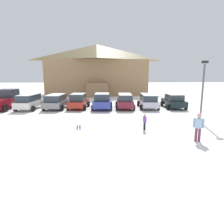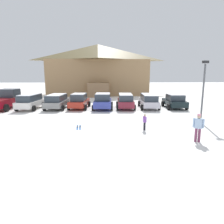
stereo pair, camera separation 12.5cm
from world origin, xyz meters
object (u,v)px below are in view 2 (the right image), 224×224
(parked_grey_wagon, at_px, (57,101))
(pickup_truck, at_px, (5,100))
(parked_blue_hatchback, at_px, (103,101))
(ski_lodge, at_px, (98,69))
(parked_black_sedan, at_px, (175,101))
(parked_red_sedan, at_px, (79,101))
(lamp_post, at_px, (203,88))
(parked_maroon_van, at_px, (125,101))
(parked_white_suv, at_px, (30,101))
(skier_child_in_purple_jacket, at_px, (145,121))
(skier_adult_in_blue_parka, at_px, (198,126))
(parked_silver_wagon, at_px, (149,100))
(pair_of_skis, at_px, (79,127))

(parked_grey_wagon, height_order, pickup_truck, pickup_truck)
(parked_blue_hatchback, relative_size, pickup_truck, 0.74)
(ski_lodge, height_order, pickup_truck, ski_lodge)
(parked_grey_wagon, distance_m, parked_black_sedan, 13.40)
(parked_black_sedan, bearing_deg, parked_red_sedan, 179.41)
(lamp_post, bearing_deg, parked_maroon_van, 129.16)
(pickup_truck, bearing_deg, parked_blue_hatchback, -3.01)
(parked_white_suv, distance_m, lamp_post, 17.51)
(ski_lodge, relative_size, parked_black_sedan, 4.68)
(skier_child_in_purple_jacket, bearing_deg, parked_maroon_van, 93.19)
(skier_adult_in_blue_parka, bearing_deg, skier_child_in_purple_jacket, 135.93)
(parked_black_sedan, distance_m, skier_child_in_purple_jacket, 10.35)
(pickup_truck, relative_size, skier_child_in_purple_jacket, 4.91)
(parked_red_sedan, relative_size, parked_blue_hatchback, 1.00)
(parked_white_suv, distance_m, parked_grey_wagon, 2.90)
(pickup_truck, bearing_deg, skier_adult_in_blue_parka, -35.21)
(pickup_truck, bearing_deg, parked_silver_wagon, -0.59)
(parked_red_sedan, height_order, parked_maroon_van, parked_red_sedan)
(parked_blue_hatchback, height_order, skier_child_in_purple_jacket, parked_blue_hatchback)
(parked_black_sedan, height_order, pair_of_skis, parked_black_sedan)
(lamp_post, bearing_deg, parked_blue_hatchback, 140.72)
(parked_white_suv, distance_m, parked_blue_hatchback, 8.07)
(pickup_truck, bearing_deg, parked_red_sedan, -1.25)
(parked_maroon_van, bearing_deg, parked_blue_hatchback, -176.23)
(pickup_truck, bearing_deg, parked_maroon_van, -1.74)
(parked_grey_wagon, distance_m, skier_child_in_purple_jacket, 12.09)
(parked_silver_wagon, relative_size, parked_black_sedan, 1.17)
(parked_blue_hatchback, relative_size, skier_adult_in_blue_parka, 2.52)
(skier_adult_in_blue_parka, bearing_deg, parked_black_sedan, 77.46)
(pair_of_skis, bearing_deg, pickup_truck, 138.05)
(parked_grey_wagon, relative_size, parked_maroon_van, 1.02)
(lamp_post, bearing_deg, parked_red_sedan, 146.99)
(parked_silver_wagon, bearing_deg, skier_adult_in_blue_parka, -87.98)
(ski_lodge, relative_size, parked_white_suv, 4.48)
(parked_maroon_van, bearing_deg, ski_lodge, 102.23)
(parked_white_suv, bearing_deg, skier_child_in_purple_jacket, -37.97)
(parked_maroon_van, relative_size, parked_black_sedan, 1.01)
(lamp_post, bearing_deg, skier_child_in_purple_jacket, -157.34)
(parked_blue_hatchback, bearing_deg, parked_black_sedan, 1.98)
(ski_lodge, height_order, parked_white_suv, ski_lodge)
(parked_black_sedan, relative_size, lamp_post, 0.82)
(parked_maroon_van, height_order, lamp_post, lamp_post)
(parked_maroon_van, bearing_deg, parked_white_suv, -179.05)
(pickup_truck, bearing_deg, parked_white_suv, -11.17)
(parked_black_sedan, bearing_deg, skier_child_in_purple_jacket, -120.00)
(parked_blue_hatchback, distance_m, parked_maroon_van, 2.56)
(parked_black_sedan, distance_m, skier_adult_in_blue_parka, 11.78)
(parked_grey_wagon, bearing_deg, parked_blue_hatchback, -2.12)
(ski_lodge, bearing_deg, parked_blue_hatchback, -86.18)
(parked_red_sedan, distance_m, parked_maroon_van, 5.25)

